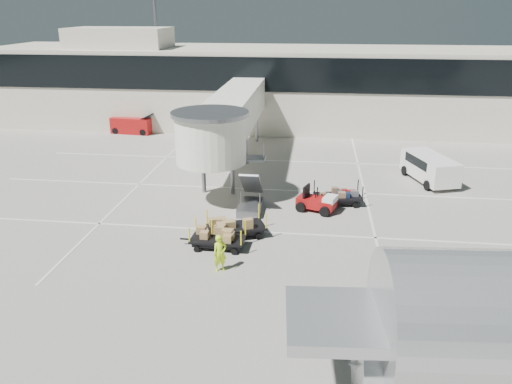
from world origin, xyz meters
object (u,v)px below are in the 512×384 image
(suitcase_cart, at_px, (338,197))
(box_cart_near, at_px, (235,227))
(baggage_tug, at_px, (317,202))
(minivan, at_px, (429,166))
(ground_worker, at_px, (220,253))
(belt_loader, at_px, (132,125))
(box_cart_far, at_px, (216,239))

(suitcase_cart, xyz_separation_m, box_cart_near, (-5.86, -5.56, 0.06))
(baggage_tug, xyz_separation_m, box_cart_near, (-4.51, -4.33, -0.00))
(suitcase_cart, relative_size, box_cart_near, 0.97)
(box_cart_near, height_order, minivan, minivan)
(minivan, bearing_deg, baggage_tug, -157.90)
(baggage_tug, bearing_deg, suitcase_cart, 62.54)
(baggage_tug, bearing_deg, ground_worker, -99.31)
(box_cart_near, xyz_separation_m, belt_loader, (-14.13, 22.72, 0.23))
(suitcase_cart, xyz_separation_m, box_cart_far, (-6.60, -7.02, 0.02))
(box_cart_near, height_order, belt_loader, belt_loader)
(box_cart_near, xyz_separation_m, ground_worker, (-0.10, -3.84, 0.37))
(suitcase_cart, distance_m, ground_worker, 11.13)
(suitcase_cart, height_order, box_cart_near, box_cart_near)
(baggage_tug, height_order, suitcase_cart, baggage_tug)
(belt_loader, bearing_deg, suitcase_cart, -34.41)
(box_cart_near, bearing_deg, suitcase_cart, 20.79)
(box_cart_far, bearing_deg, belt_loader, 120.98)
(box_cart_far, xyz_separation_m, minivan, (13.24, 12.51, 0.63))
(suitcase_cart, distance_m, box_cart_far, 9.64)
(box_cart_near, distance_m, ground_worker, 3.86)
(box_cart_near, bearing_deg, minivan, 18.77)
(box_cart_near, distance_m, minivan, 16.69)
(minivan, bearing_deg, box_cart_near, -156.51)
(baggage_tug, relative_size, suitcase_cart, 0.70)
(baggage_tug, distance_m, minivan, 10.45)
(baggage_tug, bearing_deg, box_cart_far, -112.10)
(box_cart_near, relative_size, ground_worker, 2.07)
(box_cart_far, bearing_deg, minivan, 45.40)
(box_cart_near, xyz_separation_m, minivan, (12.50, 11.04, 0.59))
(box_cart_far, relative_size, belt_loader, 0.79)
(box_cart_near, relative_size, minivan, 0.71)
(baggage_tug, bearing_deg, belt_loader, 155.51)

